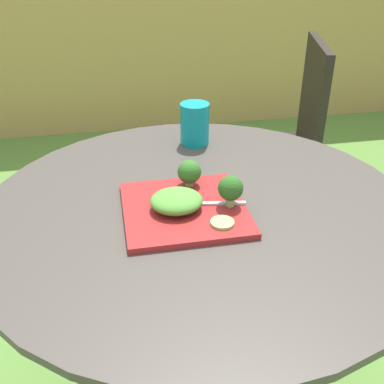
# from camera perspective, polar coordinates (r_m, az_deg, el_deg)

# --- Properties ---
(bamboo_fence) EXTENTS (8.00, 0.08, 1.39)m
(bamboo_fence) POSITION_cam_1_polar(r_m,az_deg,el_deg) (3.22, -8.04, 19.57)
(bamboo_fence) COLOR #A8894C
(bamboo_fence) RESTS_ON ground_plane
(patio_table) EXTENTS (0.98, 0.98, 0.73)m
(patio_table) POSITION_cam_1_polar(r_m,az_deg,el_deg) (1.17, 0.83, -11.39)
(patio_table) COLOR #423D38
(patio_table) RESTS_ON ground_plane
(patio_chair) EXTENTS (0.54, 0.54, 0.90)m
(patio_chair) POSITION_cam_1_polar(r_m,az_deg,el_deg) (1.94, 11.05, 7.02)
(patio_chair) COLOR black
(patio_chair) RESTS_ON ground_plane
(salad_plate) EXTENTS (0.26, 0.26, 0.01)m
(salad_plate) POSITION_cam_1_polar(r_m,az_deg,el_deg) (0.99, -0.96, -2.15)
(salad_plate) COLOR maroon
(salad_plate) RESTS_ON patio_table
(drinking_glass) EXTENTS (0.08, 0.08, 0.12)m
(drinking_glass) POSITION_cam_1_polar(r_m,az_deg,el_deg) (1.30, 0.34, 8.21)
(drinking_glass) COLOR #0F8C93
(drinking_glass) RESTS_ON patio_table
(fork) EXTENTS (0.15, 0.04, 0.00)m
(fork) POSITION_cam_1_polar(r_m,az_deg,el_deg) (1.00, 1.43, -1.45)
(fork) COLOR silver
(fork) RESTS_ON salad_plate
(lettuce_mound) EXTENTS (0.11, 0.10, 0.04)m
(lettuce_mound) POSITION_cam_1_polar(r_m,az_deg,el_deg) (0.97, -1.94, -1.11)
(lettuce_mound) COLOR #519338
(lettuce_mound) RESTS_ON salad_plate
(broccoli_floret_0) EXTENTS (0.05, 0.05, 0.07)m
(broccoli_floret_0) POSITION_cam_1_polar(r_m,az_deg,el_deg) (0.98, 4.82, 0.41)
(broccoli_floret_0) COLOR #99B770
(broccoli_floret_0) RESTS_ON salad_plate
(broccoli_floret_1) EXTENTS (0.06, 0.06, 0.06)m
(broccoli_floret_1) POSITION_cam_1_polar(r_m,az_deg,el_deg) (1.06, -0.33, 2.49)
(broccoli_floret_1) COLOR #99B770
(broccoli_floret_1) RESTS_ON salad_plate
(cucumber_slice_0) EXTENTS (0.05, 0.05, 0.01)m
(cucumber_slice_0) POSITION_cam_1_polar(r_m,az_deg,el_deg) (0.93, 3.80, -3.83)
(cucumber_slice_0) COLOR #8EB766
(cucumber_slice_0) RESTS_ON salad_plate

